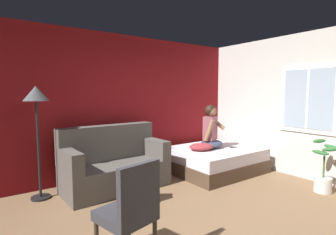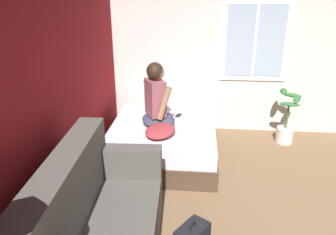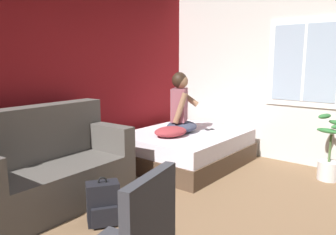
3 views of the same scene
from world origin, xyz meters
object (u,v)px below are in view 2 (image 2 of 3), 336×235
Objects in this scene: cell_phone at (179,115)px; person_seated at (157,101)px; bed at (163,140)px; throw_pillow at (160,131)px; potted_plant at (286,124)px; couch at (98,229)px.

person_seated is at bearing -110.13° from cell_phone.
throw_pillow is at bearing -179.90° from bed.
person_seated is at bearing 108.12° from potted_plant.
potted_plant is (0.62, -1.91, -0.53)m from person_seated.
person_seated is 1.82× the size of throw_pillow.
potted_plant is at bearing -39.25° from couch.
bed is 12.09× the size of cell_phone.
potted_plant is at bearing 23.78° from cell_phone.
bed is 0.47m from cell_phone.
potted_plant is (0.97, -1.83, -0.25)m from throw_pillow.
bed is 2.05× the size of potted_plant.
couch is 2.08m from person_seated.
throw_pillow is 0.56× the size of potted_plant.
couch is (-2.05, 0.33, 0.16)m from bed.
throw_pillow reaches higher than bed.
cell_phone is (0.35, -0.19, 0.25)m from bed.
person_seated is 0.45m from throw_pillow.
cell_phone reaches higher than bed.
potted_plant is at bearing -72.02° from bed.
bed is at bearing 0.10° from throw_pillow.
bed is at bearing 107.98° from potted_plant.
bed is 3.63× the size of throw_pillow.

